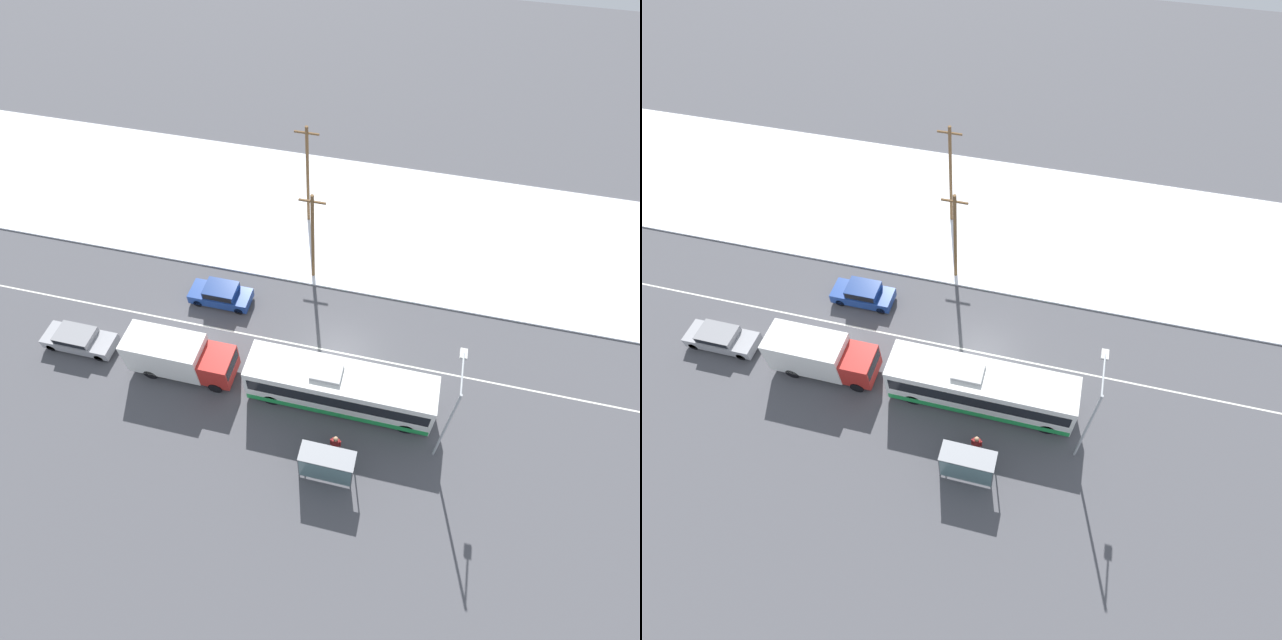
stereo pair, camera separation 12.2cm
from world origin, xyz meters
TOP-DOWN VIEW (x-y plane):
  - ground_plane at (0.00, 0.00)m, footprint 120.00×120.00m
  - snow_lot at (0.00, 12.94)m, footprint 80.00×15.22m
  - lane_marking_center at (0.00, 0.00)m, footprint 60.00×0.12m
  - city_bus at (0.68, -3.45)m, footprint 11.30×2.57m
  - box_truck at (-9.63, -3.59)m, footprint 6.81×2.30m
  - sedan_car at (-9.14, 2.39)m, footprint 4.35×1.80m
  - parked_car_near_truck at (-17.03, -3.40)m, footprint 4.77×1.80m
  - pedestrian_at_stop at (1.12, -6.71)m, footprint 0.64×0.28m
  - bus_shelter at (0.92, -8.34)m, footprint 3.04×1.20m
  - streetlamp at (6.74, -5.06)m, footprint 0.36×2.84m
  - utility_pole_roadside at (-3.36, 6.25)m, footprint 1.80×0.24m
  - utility_pole_snowlot at (-5.17, 12.09)m, footprint 1.80×0.24m

SIDE VIEW (x-z plane):
  - ground_plane at x=0.00m, z-range 0.00..0.00m
  - lane_marking_center at x=0.00m, z-range 0.00..0.00m
  - snow_lot at x=0.00m, z-range 0.00..0.12m
  - parked_car_near_truck at x=-17.03m, z-range 0.07..1.47m
  - sedan_car at x=-9.14m, z-range 0.07..1.60m
  - pedestrian_at_stop at x=1.12m, z-range 0.20..1.97m
  - city_bus at x=0.68m, z-range -0.04..3.24m
  - box_truck at x=-9.63m, z-range 0.16..3.18m
  - bus_shelter at x=0.92m, z-range 0.48..2.88m
  - utility_pole_roadside at x=-3.36m, z-range 0.18..7.77m
  - utility_pole_snowlot at x=-5.17m, z-range 0.19..8.69m
  - streetlamp at x=6.74m, z-range 1.00..8.32m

